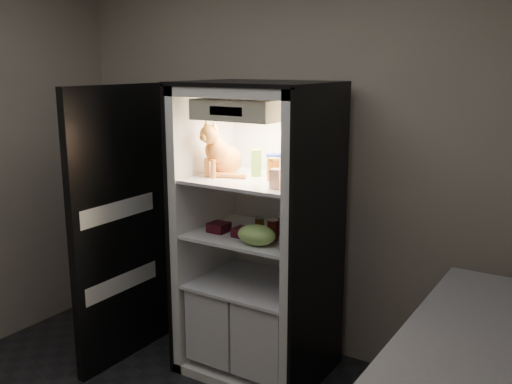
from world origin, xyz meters
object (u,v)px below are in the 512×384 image
soda_can_c (273,230)px  grape_bag (257,235)px  soda_can_a (282,225)px  soda_can_b (291,231)px  mayo_tub (274,165)px  berry_box_left (219,227)px  cream_carton (277,179)px  pepper_jar (303,164)px  berry_box_right (243,232)px  parmesan_shaker (256,163)px  refrigerator (260,252)px  condiment_jar (259,223)px  salsa_jar (273,169)px  tabby_cat (221,154)px

soda_can_c → grape_bag: size_ratio=0.54×
soda_can_a → soda_can_c: bearing=-85.6°
soda_can_b → grape_bag: 0.22m
mayo_tub → berry_box_left: (-0.26, -0.25, -0.39)m
cream_carton → soda_can_c: size_ratio=0.86×
pepper_jar → berry_box_left: size_ratio=1.82×
soda_can_b → berry_box_right: soda_can_b is taller
soda_can_b → grape_bag: size_ratio=0.50×
berry_box_right → parmesan_shaker: bearing=92.1°
refrigerator → condiment_jar: 0.19m
refrigerator → condiment_jar: size_ratio=22.71×
grape_bag → salsa_jar: bearing=92.5°
mayo_tub → soda_can_c: 0.43m
mayo_tub → pepper_jar: pepper_jar is taller
soda_can_c → grape_bag: soda_can_c is taller
parmesan_shaker → condiment_jar: parmesan_shaker is taller
berry_box_left → pepper_jar: bearing=17.3°
salsa_jar → cream_carton: bearing=-54.4°
salsa_jar → cream_carton: (0.13, -0.19, -0.01)m
mayo_tub → soda_can_c: (0.12, -0.22, -0.35)m
parmesan_shaker → cream_carton: 0.37m
salsa_jar → berry_box_left: 0.52m
grape_bag → berry_box_right: 0.18m
tabby_cat → soda_can_c: tabby_cat is taller
parmesan_shaker → grape_bag: 0.48m
cream_carton → soda_can_b: bearing=86.4°
mayo_tub → cream_carton: 0.39m
tabby_cat → pepper_jar: (0.53, 0.09, -0.03)m
condiment_jar → berry_box_left: size_ratio=0.71×
soda_can_b → berry_box_left: soda_can_b is taller
pepper_jar → cream_carton: (-0.04, -0.24, -0.05)m
soda_can_a → soda_can_c: 0.13m
refrigerator → berry_box_right: bearing=-96.5°
soda_can_a → soda_can_b: size_ratio=0.98×
soda_can_c → soda_can_a: bearing=94.4°
soda_can_b → salsa_jar: bearing=166.3°
parmesan_shaker → grape_bag: size_ratio=0.70×
refrigerator → grape_bag: size_ratio=7.88×
soda_can_b → soda_can_c: size_ratio=0.92×
cream_carton → soda_can_a: bearing=112.2°
mayo_tub → refrigerator: bearing=-121.6°
mayo_tub → berry_box_right: mayo_tub is taller
soda_can_c → berry_box_left: soda_can_c is taller
berry_box_right → soda_can_b: bearing=14.8°
soda_can_a → berry_box_right: size_ratio=1.06×
refrigerator → cream_carton: 0.66m
condiment_jar → berry_box_right: (-0.00, -0.18, -0.01)m
pepper_jar → cream_carton: 0.25m
salsa_jar → pepper_jar: (0.18, 0.05, 0.04)m
soda_can_b → soda_can_a: bearing=140.5°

